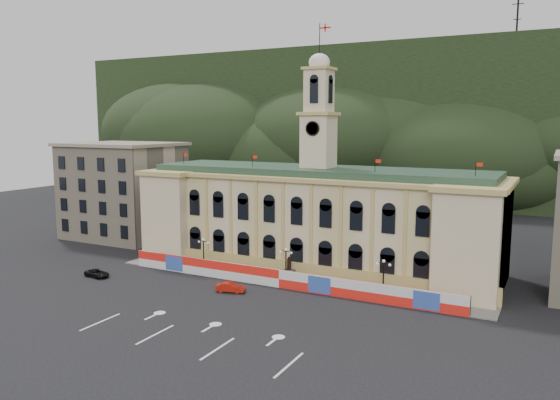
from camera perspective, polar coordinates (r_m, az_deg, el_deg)
The scene contains 13 objects.
ground at distance 63.63m, azimuth -6.50°, elevation -12.63°, with size 260.00×260.00×0.00m, color black.
lane_markings at distance 59.85m, azimuth -9.25°, elevation -14.05°, with size 26.00×10.00×0.02m, color white, non-canonical shape.
hill_ridge at distance 174.46m, azimuth 16.56°, elevation 6.78°, with size 230.00×80.00×64.00m.
city_hall at distance 85.09m, azimuth 3.87°, elevation -1.82°, with size 56.20×17.60×37.10m.
side_building_left at distance 111.59m, azimuth -16.06°, elevation 1.01°, with size 21.00×17.00×18.60m.
hoarding_fence at distance 75.50m, azimuth -0.01°, elevation -8.22°, with size 50.00×0.44×2.50m.
pavement at distance 78.15m, azimuth 0.87°, elevation -8.55°, with size 56.00×5.50×0.16m, color slate.
statue at distance 78.05m, azimuth 0.96°, elevation -7.73°, with size 1.40×1.40×3.72m.
lamp_left at distance 83.77m, azimuth -7.98°, elevation -5.37°, with size 1.96×0.44×5.15m.
lamp_center at distance 76.70m, azimuth 0.62°, elevation -6.55°, with size 1.96×0.44×5.15m.
lamp_right at distance 71.69m, azimuth 10.75°, elevation -7.74°, with size 1.96×0.44×5.15m.
red_sedan at distance 74.06m, azimuth -5.20°, elevation -9.07°, with size 4.16×2.35×1.30m, color #AA190C.
black_suv at distance 85.01m, azimuth -18.58°, elevation -7.27°, with size 4.23×2.29×1.13m, color black.
Camera 1 is at (33.55, -49.19, 22.44)m, focal length 35.00 mm.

